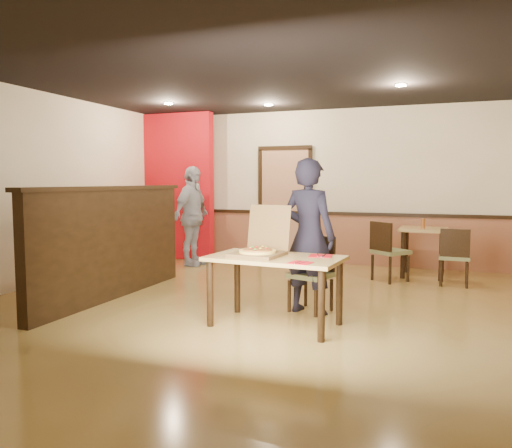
% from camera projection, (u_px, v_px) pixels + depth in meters
% --- Properties ---
extents(floor, '(7.00, 7.00, 0.00)m').
position_uv_depth(floor, '(264.00, 308.00, 5.95)').
color(floor, '#A4833F').
rests_on(floor, ground).
extents(ceiling, '(7.00, 7.00, 0.00)m').
position_uv_depth(ceiling, '(264.00, 68.00, 5.71)').
color(ceiling, black).
rests_on(ceiling, wall_back).
extents(wall_back, '(7.00, 0.00, 7.00)m').
position_uv_depth(wall_back, '(328.00, 187.00, 9.10)').
color(wall_back, '#FDF0C6').
rests_on(wall_back, floor).
extents(wall_left, '(0.00, 7.00, 7.00)m').
position_uv_depth(wall_left, '(31.00, 189.00, 7.04)').
color(wall_left, '#FDF0C6').
rests_on(wall_left, floor).
extents(wainscot_back, '(7.00, 0.04, 0.90)m').
position_uv_depth(wainscot_back, '(327.00, 239.00, 9.16)').
color(wainscot_back, '#995B3D').
rests_on(wainscot_back, floor).
extents(chair_rail_back, '(7.00, 0.06, 0.06)m').
position_uv_depth(chair_rail_back, '(327.00, 213.00, 9.10)').
color(chair_rail_back, black).
rests_on(chair_rail_back, wall_back).
extents(back_door, '(0.90, 0.06, 2.10)m').
position_uv_depth(back_door, '(285.00, 205.00, 9.37)').
color(back_door, tan).
rests_on(back_door, wall_back).
extents(booth_partition, '(0.20, 3.10, 1.44)m').
position_uv_depth(booth_partition, '(112.00, 241.00, 6.39)').
color(booth_partition, black).
rests_on(booth_partition, floor).
extents(red_accent_panel, '(1.60, 0.20, 2.78)m').
position_uv_depth(red_accent_panel, '(174.00, 187.00, 9.64)').
color(red_accent_panel, '#B80D15').
rests_on(red_accent_panel, floor).
extents(spot_a, '(0.14, 0.14, 0.02)m').
position_uv_depth(spot_a, '(169.00, 103.00, 8.19)').
color(spot_a, beige).
rests_on(spot_a, ceiling).
extents(spot_b, '(0.14, 0.14, 0.02)m').
position_uv_depth(spot_b, '(269.00, 105.00, 8.33)').
color(spot_b, beige).
rests_on(spot_b, ceiling).
extents(spot_c, '(0.14, 0.14, 0.02)m').
position_uv_depth(spot_c, '(401.00, 85.00, 6.63)').
color(spot_c, beige).
rests_on(spot_c, ceiling).
extents(main_table, '(1.42, 0.89, 0.73)m').
position_uv_depth(main_table, '(275.00, 267.00, 5.17)').
color(main_table, tan).
rests_on(main_table, floor).
extents(diner_chair, '(0.54, 0.54, 0.87)m').
position_uv_depth(diner_chair, '(314.00, 270.00, 5.80)').
color(diner_chair, olive).
rests_on(diner_chair, floor).
extents(side_chair_left, '(0.63, 0.63, 0.90)m').
position_uv_depth(side_chair_left, '(387.00, 249.00, 7.47)').
color(side_chair_left, olive).
rests_on(side_chair_left, floor).
extents(side_chair_right, '(0.43, 0.43, 0.84)m').
position_uv_depth(side_chair_right, '(455.00, 255.00, 7.14)').
color(side_chair_right, olive).
rests_on(side_chair_right, floor).
extents(side_table, '(0.74, 0.74, 0.77)m').
position_uv_depth(side_table, '(423.00, 239.00, 7.85)').
color(side_table, tan).
rests_on(side_table, floor).
extents(diner, '(0.73, 0.58, 1.76)m').
position_uv_depth(diner, '(309.00, 236.00, 5.64)').
color(diner, black).
rests_on(diner, floor).
extents(passerby, '(0.48, 1.06, 1.77)m').
position_uv_depth(passerby, '(192.00, 216.00, 8.89)').
color(passerby, '#9B9BA3').
rests_on(passerby, floor).
extents(pizza_box, '(0.55, 0.63, 0.52)m').
position_uv_depth(pizza_box, '(260.00, 249.00, 5.23)').
color(pizza_box, brown).
rests_on(pizza_box, main_table).
extents(pizza, '(0.45, 0.45, 0.03)m').
position_uv_depth(pizza, '(257.00, 251.00, 5.19)').
color(pizza, '#F4CE58').
rests_on(pizza, pizza_box).
extents(napkin_near, '(0.23, 0.23, 0.01)m').
position_uv_depth(napkin_near, '(300.00, 263.00, 4.75)').
color(napkin_near, red).
rests_on(napkin_near, main_table).
extents(napkin_far, '(0.26, 0.26, 0.01)m').
position_uv_depth(napkin_far, '(321.00, 256.00, 5.18)').
color(napkin_far, red).
rests_on(napkin_far, main_table).
extents(condiment, '(0.06, 0.06, 0.16)m').
position_uv_depth(condiment, '(423.00, 223.00, 7.79)').
color(condiment, '#914C1A').
rests_on(condiment, side_table).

